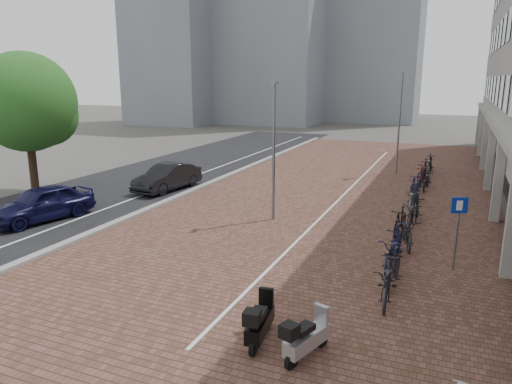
% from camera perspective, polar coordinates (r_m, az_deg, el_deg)
% --- Properties ---
extents(ground, '(140.00, 140.00, 0.00)m').
position_cam_1_polar(ground, '(14.09, -9.70, -10.47)').
color(ground, '#474442').
rests_on(ground, ground).
extents(plaza_brick, '(14.50, 42.00, 0.04)m').
position_cam_1_polar(plaza_brick, '(24.01, 10.02, -0.33)').
color(plaza_brick, brown).
rests_on(plaza_brick, ground).
extents(street_asphalt, '(8.00, 50.00, 0.03)m').
position_cam_1_polar(street_asphalt, '(28.45, -12.09, 1.74)').
color(street_asphalt, black).
rests_on(street_asphalt, ground).
extents(curb, '(0.35, 42.00, 0.14)m').
position_cam_1_polar(curb, '(26.43, -5.13, 1.23)').
color(curb, gray).
rests_on(curb, ground).
extents(lane_line, '(0.12, 44.00, 0.00)m').
position_cam_1_polar(lane_line, '(27.37, -8.65, 1.46)').
color(lane_line, white).
rests_on(lane_line, street_asphalt).
extents(parking_line, '(0.10, 30.00, 0.00)m').
position_cam_1_polar(parking_line, '(23.96, 10.49, -0.32)').
color(parking_line, white).
rests_on(parking_line, plaza_brick).
extents(bg_towers, '(33.00, 23.00, 32.00)m').
position_cam_1_polar(bg_towers, '(63.97, 3.37, 20.99)').
color(bg_towers, gray).
rests_on(bg_towers, ground).
extents(car_navy, '(2.66, 4.53, 1.45)m').
position_cam_1_polar(car_navy, '(21.19, -24.38, -1.23)').
color(car_navy, black).
rests_on(car_navy, ground).
extents(car_dark, '(1.90, 4.26, 1.36)m').
position_cam_1_polar(car_dark, '(24.98, -10.60, 1.76)').
color(car_dark, black).
rests_on(car_dark, ground).
extents(scooter_front, '(0.92, 1.57, 1.03)m').
position_cam_1_polar(scooter_front, '(10.27, 6.14, -16.80)').
color(scooter_front, '#B3B4B9').
rests_on(scooter_front, ground).
extents(scooter_mid, '(0.68, 1.61, 1.08)m').
position_cam_1_polar(scooter_mid, '(10.74, 0.49, -15.13)').
color(scooter_mid, black).
rests_on(scooter_mid, ground).
extents(parking_sign, '(0.46, 0.22, 2.31)m').
position_cam_1_polar(parking_sign, '(15.23, 23.08, -3.40)').
color(parking_sign, slate).
rests_on(parking_sign, ground).
extents(lamp_near, '(0.12, 0.12, 5.50)m').
position_cam_1_polar(lamp_near, '(18.96, 2.14, 4.62)').
color(lamp_near, slate).
rests_on(lamp_near, ground).
extents(lamp_far, '(0.12, 0.12, 6.03)m').
position_cam_1_polar(lamp_far, '(29.61, 16.81, 7.81)').
color(lamp_far, slate).
rests_on(lamp_far, ground).
extents(street_tree, '(4.77, 4.77, 6.94)m').
position_cam_1_polar(street_tree, '(25.67, -25.50, 9.42)').
color(street_tree, '#382619').
rests_on(street_tree, ground).
extents(bike_row, '(1.37, 21.46, 1.05)m').
position_cam_1_polar(bike_row, '(22.08, 18.61, -0.70)').
color(bike_row, black).
rests_on(bike_row, ground).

